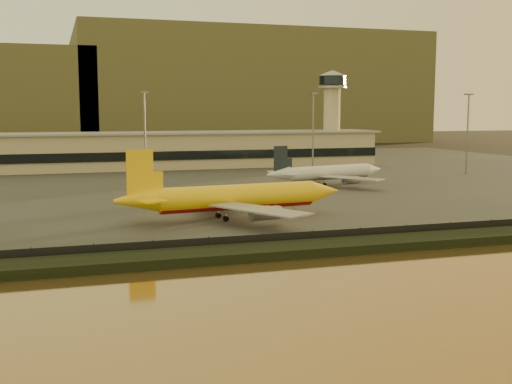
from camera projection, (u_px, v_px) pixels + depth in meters
The scene contains 12 objects.
ground at pixel (272, 232), 108.27m from camera, with size 900.00×900.00×0.00m, color black.
embankment at pixel (310, 249), 92.11m from camera, with size 320.00×7.00×1.40m, color black.
tarmac at pixel (172, 176), 198.07m from camera, with size 320.00×220.00×0.20m, color #2D2D2D.
perimeter_fence at pixel (300, 239), 95.81m from camera, with size 300.00×0.05×2.20m, color black.
terminal_building at pixel (114, 152), 221.81m from camera, with size 202.00×25.00×12.60m.
control_tower at pixel (332, 107), 250.38m from camera, with size 11.20×11.20×35.50m.
apron_light_masts at pixel (236, 127), 181.68m from camera, with size 152.20×12.20×25.40m.
distant_hills at pixel (73, 93), 419.50m from camera, with size 470.00×160.00×70.00m.
dhl_cargo_jet at pixel (234, 198), 119.79m from camera, with size 44.97×43.81×13.43m.
white_narrowbody_jet at pixel (327, 173), 174.22m from camera, with size 38.23×36.63×11.09m.
gse_vehicle_yellow at pixel (295, 201), 137.99m from camera, with size 4.06×1.83×1.83m, color yellow.
gse_vehicle_white at pixel (156, 202), 135.87m from camera, with size 4.24×1.91×1.91m, color silver.
Camera 1 is at (-34.75, -100.74, 20.45)m, focal length 45.00 mm.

